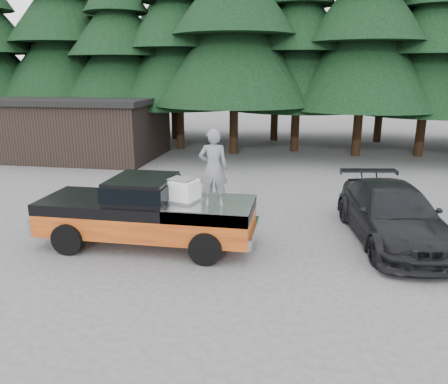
% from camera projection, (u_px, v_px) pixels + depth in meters
% --- Properties ---
extents(ground, '(120.00, 120.00, 0.00)m').
position_uv_depth(ground, '(188.00, 250.00, 11.82)').
color(ground, '#4B4A4D').
rests_on(ground, ground).
extents(pickup_truck, '(6.00, 2.04, 1.33)m').
position_uv_depth(pickup_truck, '(148.00, 222.00, 12.02)').
color(pickup_truck, '#D56018').
rests_on(pickup_truck, ground).
extents(truck_cab, '(1.66, 1.90, 0.59)m').
position_uv_depth(truck_cab, '(142.00, 188.00, 11.78)').
color(truck_cab, black).
rests_on(truck_cab, pickup_truck).
extents(air_compressor, '(0.96, 0.87, 0.55)m').
position_uv_depth(air_compressor, '(182.00, 191.00, 11.57)').
color(air_compressor, white).
rests_on(air_compressor, pickup_truck).
extents(man_on_bed, '(0.80, 0.60, 1.99)m').
position_uv_depth(man_on_bed, '(213.00, 168.00, 10.94)').
color(man_on_bed, slate).
rests_on(man_on_bed, pickup_truck).
extents(parked_car, '(2.97, 5.70, 1.58)m').
position_uv_depth(parked_car, '(393.00, 214.00, 12.29)').
color(parked_car, black).
rests_on(parked_car, ground).
extents(utility_building, '(8.40, 6.40, 3.30)m').
position_uv_depth(utility_building, '(85.00, 127.00, 24.28)').
color(utility_building, black).
rests_on(utility_building, ground).
extents(treeline, '(60.15, 16.05, 17.50)m').
position_uv_depth(treeline, '(265.00, 18.00, 26.00)').
color(treeline, black).
rests_on(treeline, ground).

